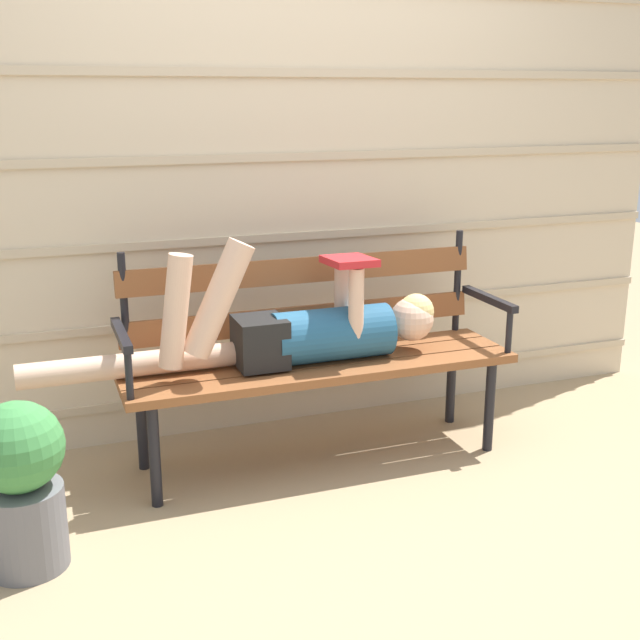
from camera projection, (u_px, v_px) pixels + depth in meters
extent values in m
plane|color=tan|center=(326.00, 465.00, 3.47)|extent=(12.00, 12.00, 0.00)
cube|color=beige|center=(281.00, 156.00, 3.65)|extent=(4.02, 0.06, 2.53)
cube|color=#C1AD8E|center=(287.00, 385.00, 3.91)|extent=(4.02, 0.02, 0.04)
cube|color=#C1AD8E|center=(286.00, 313.00, 3.81)|extent=(4.02, 0.02, 0.04)
cube|color=#C1AD8E|center=(285.00, 237.00, 3.71)|extent=(4.02, 0.02, 0.04)
cube|color=#C1AD8E|center=(284.00, 157.00, 3.61)|extent=(4.02, 0.02, 0.04)
cube|color=#C1AD8E|center=(283.00, 72.00, 3.52)|extent=(4.02, 0.02, 0.04)
cube|color=brown|center=(333.00, 376.00, 3.28)|extent=(1.67, 0.14, 0.04)
cube|color=brown|center=(320.00, 365.00, 3.42)|extent=(1.67, 0.14, 0.04)
cube|color=brown|center=(308.00, 355.00, 3.55)|extent=(1.67, 0.14, 0.04)
cube|color=brown|center=(303.00, 318.00, 3.57)|extent=(1.61, 0.05, 0.11)
cube|color=brown|center=(303.00, 270.00, 3.51)|extent=(1.61, 0.05, 0.11)
cylinder|color=black|center=(125.00, 310.00, 3.29)|extent=(0.03, 0.03, 0.48)
cylinder|color=black|center=(457.00, 281.00, 3.80)|extent=(0.03, 0.03, 0.48)
cylinder|color=black|center=(155.00, 456.00, 3.08)|extent=(0.04, 0.04, 0.41)
cylinder|color=black|center=(490.00, 406.00, 3.57)|extent=(0.04, 0.04, 0.41)
cylinder|color=black|center=(142.00, 423.00, 3.39)|extent=(0.04, 0.04, 0.41)
cylinder|color=black|center=(451.00, 381.00, 3.88)|extent=(0.04, 0.04, 0.41)
cube|color=black|center=(121.00, 335.00, 3.09)|extent=(0.04, 0.42, 0.03)
cylinder|color=black|center=(129.00, 374.00, 2.96)|extent=(0.03, 0.03, 0.20)
cube|color=black|center=(489.00, 299.00, 3.63)|extent=(0.04, 0.42, 0.03)
cylinder|color=black|center=(509.00, 330.00, 3.50)|extent=(0.03, 0.03, 0.20)
cylinder|color=#23567A|center=(332.00, 334.00, 3.40)|extent=(0.51, 0.22, 0.22)
cube|color=black|center=(260.00, 342.00, 3.29)|extent=(0.20, 0.21, 0.20)
sphere|color=beige|center=(412.00, 319.00, 3.51)|extent=(0.19, 0.19, 0.19)
sphere|color=#E0C67A|center=(416.00, 311.00, 3.51)|extent=(0.16, 0.16, 0.16)
cylinder|color=beige|center=(219.00, 299.00, 3.12)|extent=(0.30, 0.11, 0.47)
cylinder|color=beige|center=(176.00, 312.00, 3.08)|extent=(0.15, 0.09, 0.45)
cylinder|color=beige|center=(131.00, 365.00, 3.19)|extent=(0.87, 0.10, 0.10)
cylinder|color=beige|center=(356.00, 303.00, 3.31)|extent=(0.06, 0.06, 0.29)
cylinder|color=beige|center=(342.00, 295.00, 3.46)|extent=(0.06, 0.06, 0.29)
cube|color=red|center=(349.00, 261.00, 3.34)|extent=(0.18, 0.25, 0.04)
cylinder|color=slate|center=(26.00, 527.00, 2.69)|extent=(0.27, 0.27, 0.29)
sphere|color=#3D8442|center=(17.00, 447.00, 2.62)|extent=(0.30, 0.30, 0.30)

